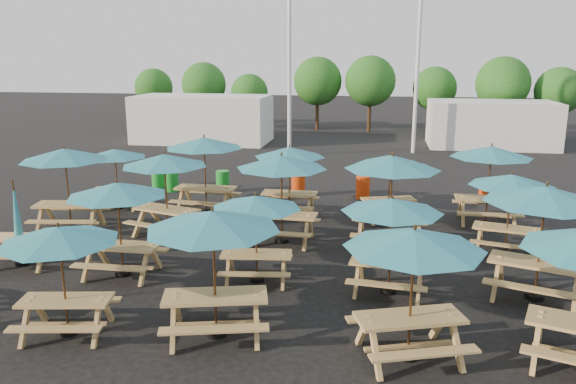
% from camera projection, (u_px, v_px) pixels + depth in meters
% --- Properties ---
extents(ground, '(120.00, 120.00, 0.00)m').
position_uv_depth(ground, '(279.00, 242.00, 15.93)').
color(ground, black).
rests_on(ground, ground).
extents(picnic_unit_1, '(1.92, 1.72, 2.22)m').
position_uv_depth(picnic_unit_1, '(18.00, 230.00, 13.99)').
color(picnic_unit_1, '#A57F49').
rests_on(picnic_unit_1, ground).
extents(picnic_unit_2, '(2.94, 2.94, 2.54)m').
position_uv_depth(picnic_unit_2, '(65.00, 158.00, 16.44)').
color(picnic_unit_2, '#A57F49').
rests_on(picnic_unit_2, ground).
extents(picnic_unit_3, '(2.40, 2.40, 2.10)m').
position_uv_depth(picnic_unit_3, '(115.00, 156.00, 19.02)').
color(picnic_unit_3, '#A57F49').
rests_on(picnic_unit_3, ground).
extents(picnic_unit_4, '(2.51, 2.51, 2.15)m').
position_uv_depth(picnic_unit_4, '(59.00, 240.00, 10.22)').
color(picnic_unit_4, '#A57F49').
rests_on(picnic_unit_4, ground).
extents(picnic_unit_5, '(2.34, 2.34, 2.31)m').
position_uv_depth(picnic_unit_5, '(117.00, 194.00, 13.04)').
color(picnic_unit_5, '#A57F49').
rests_on(picnic_unit_5, ground).
extents(picnic_unit_6, '(3.07, 3.07, 2.45)m').
position_uv_depth(picnic_unit_6, '(165.00, 164.00, 16.01)').
color(picnic_unit_6, '#A57F49').
rests_on(picnic_unit_6, ground).
extents(picnic_unit_7, '(2.68, 2.68, 2.56)m').
position_uv_depth(picnic_unit_7, '(204.00, 146.00, 18.50)').
color(picnic_unit_7, '#A57F49').
rests_on(picnic_unit_7, ground).
extents(picnic_unit_8, '(3.02, 3.02, 2.47)m').
position_uv_depth(picnic_unit_8, '(213.00, 226.00, 10.11)').
color(picnic_unit_8, '#A57F49').
rests_on(picnic_unit_8, ground).
extents(picnic_unit_9, '(2.34, 2.34, 2.09)m').
position_uv_depth(picnic_unit_9, '(256.00, 206.00, 12.73)').
color(picnic_unit_9, '#A57F49').
rests_on(picnic_unit_9, ground).
extents(picnic_unit_10, '(2.65, 2.65, 2.51)m').
position_uv_depth(picnic_unit_10, '(282.00, 166.00, 15.40)').
color(picnic_unit_10, '#A57F49').
rests_on(picnic_unit_10, ground).
extents(picnic_unit_11, '(2.37, 2.37, 2.30)m').
position_uv_depth(picnic_unit_11, '(289.00, 155.00, 18.16)').
color(picnic_unit_11, '#A57F49').
rests_on(picnic_unit_11, ground).
extents(picnic_unit_12, '(3.04, 3.04, 2.37)m').
position_uv_depth(picnic_unit_12, '(414.00, 245.00, 9.34)').
color(picnic_unit_12, '#A57F49').
rests_on(picnic_unit_12, ground).
extents(picnic_unit_13, '(2.45, 2.45, 2.19)m').
position_uv_depth(picnic_unit_13, '(392.00, 210.00, 12.08)').
color(picnic_unit_13, '#A57F49').
rests_on(picnic_unit_13, ground).
extents(picnic_unit_14, '(2.71, 2.71, 2.56)m').
position_uv_depth(picnic_unit_14, '(392.00, 167.00, 15.02)').
color(picnic_unit_14, '#A57F49').
rests_on(picnic_unit_14, ground).
extents(picnic_unit_15, '(2.73, 2.73, 2.15)m').
position_uv_depth(picnic_unit_15, '(390.00, 163.00, 17.58)').
color(picnic_unit_15, '#A57F49').
rests_on(picnic_unit_15, ground).
extents(picnic_unit_17, '(3.25, 3.25, 2.54)m').
position_uv_depth(picnic_unit_17, '(545.00, 200.00, 11.69)').
color(picnic_unit_17, '#A57F49').
rests_on(picnic_unit_17, ground).
extents(picnic_unit_18, '(2.70, 2.70, 2.18)m').
position_uv_depth(picnic_unit_18, '(511.00, 184.00, 14.54)').
color(picnic_unit_18, '#A57F49').
rests_on(picnic_unit_18, ground).
extents(picnic_unit_19, '(2.53, 2.53, 2.47)m').
position_uv_depth(picnic_unit_19, '(491.00, 155.00, 17.23)').
color(picnic_unit_19, '#A57F49').
rests_on(picnic_unit_19, ground).
extents(waste_bin_0, '(0.51, 0.51, 0.83)m').
position_uv_depth(waste_bin_0, '(158.00, 177.00, 22.43)').
color(waste_bin_0, '#1A9229').
rests_on(waste_bin_0, ground).
extents(waste_bin_1, '(0.51, 0.51, 0.83)m').
position_uv_depth(waste_bin_1, '(172.00, 181.00, 21.82)').
color(waste_bin_1, '#1A9229').
rests_on(waste_bin_1, ground).
extents(waste_bin_2, '(0.51, 0.51, 0.83)m').
position_uv_depth(waste_bin_2, '(223.00, 181.00, 21.69)').
color(waste_bin_2, '#1A9229').
rests_on(waste_bin_2, ground).
extents(waste_bin_3, '(0.51, 0.51, 0.83)m').
position_uv_depth(waste_bin_3, '(298.00, 185.00, 21.08)').
color(waste_bin_3, red).
rests_on(waste_bin_3, ground).
extents(waste_bin_4, '(0.51, 0.51, 0.83)m').
position_uv_depth(waste_bin_4, '(363.00, 187.00, 20.73)').
color(waste_bin_4, red).
rests_on(waste_bin_4, ground).
extents(waste_bin_5, '(0.51, 0.51, 0.83)m').
position_uv_depth(waste_bin_5, '(486.00, 191.00, 20.18)').
color(waste_bin_5, red).
rests_on(waste_bin_5, ground).
extents(mast_0, '(0.20, 0.20, 12.00)m').
position_uv_depth(mast_0, '(289.00, 38.00, 28.25)').
color(mast_0, silver).
rests_on(mast_0, ground).
extents(mast_1, '(0.20, 0.20, 12.00)m').
position_uv_depth(mast_1, '(419.00, 39.00, 29.13)').
color(mast_1, silver).
rests_on(mast_1, ground).
extents(event_tent_0, '(8.00, 4.00, 2.80)m').
position_uv_depth(event_tent_0, '(203.00, 119.00, 34.12)').
color(event_tent_0, silver).
rests_on(event_tent_0, ground).
extents(event_tent_1, '(7.00, 4.00, 2.60)m').
position_uv_depth(event_tent_1, '(491.00, 124.00, 32.40)').
color(event_tent_1, silver).
rests_on(event_tent_1, ground).
extents(tree_0, '(2.80, 2.80, 4.24)m').
position_uv_depth(tree_0, '(154.00, 88.00, 41.69)').
color(tree_0, '#382314').
rests_on(tree_0, ground).
extents(tree_1, '(3.11, 3.11, 4.72)m').
position_uv_depth(tree_1, '(204.00, 85.00, 39.64)').
color(tree_1, '#382314').
rests_on(tree_1, ground).
extents(tree_2, '(2.59, 2.59, 3.93)m').
position_uv_depth(tree_2, '(249.00, 93.00, 38.99)').
color(tree_2, '#382314').
rests_on(tree_2, ground).
extents(tree_3, '(3.36, 3.36, 5.09)m').
position_uv_depth(tree_3, '(318.00, 81.00, 39.09)').
color(tree_3, '#382314').
rests_on(tree_3, ground).
extents(tree_4, '(3.41, 3.41, 5.17)m').
position_uv_depth(tree_4, '(370.00, 81.00, 38.06)').
color(tree_4, '#382314').
rests_on(tree_4, ground).
extents(tree_5, '(2.94, 2.94, 4.45)m').
position_uv_depth(tree_5, '(435.00, 89.00, 37.89)').
color(tree_5, '#382314').
rests_on(tree_5, ground).
extents(tree_6, '(3.38, 3.38, 5.13)m').
position_uv_depth(tree_6, '(503.00, 84.00, 35.44)').
color(tree_6, '#382314').
rests_on(tree_6, ground).
extents(tree_7, '(2.95, 2.95, 4.48)m').
position_uv_depth(tree_7, '(559.00, 91.00, 35.03)').
color(tree_7, '#382314').
rests_on(tree_7, ground).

